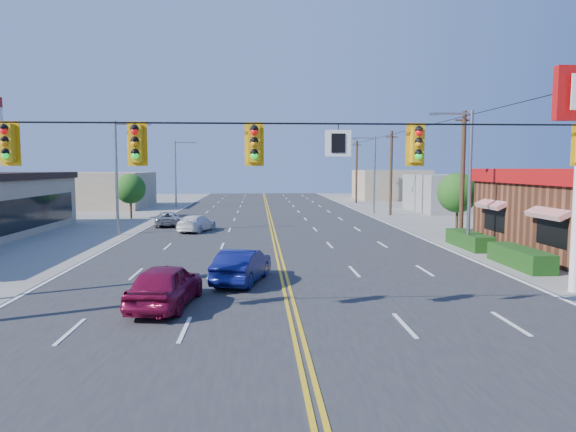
{
  "coord_description": "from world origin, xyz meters",
  "views": [
    {
      "loc": [
        -1.1,
        -14.69,
        4.75
      ],
      "look_at": [
        0.49,
        12.34,
        2.2
      ],
      "focal_mm": 32.0,
      "sensor_mm": 36.0,
      "label": 1
    }
  ],
  "objects": [
    {
      "name": "bld_west_far",
      "position": [
        -20.0,
        48.0,
        2.1
      ],
      "size": [
        11.0,
        12.0,
        4.2
      ],
      "primitive_type": "cube",
      "color": "tan",
      "rests_on": "ground"
    },
    {
      "name": "ground",
      "position": [
        0.0,
        0.0,
        0.0
      ],
      "size": [
        160.0,
        160.0,
        0.0
      ],
      "primitive_type": "plane",
      "color": "gray",
      "rests_on": "ground"
    },
    {
      "name": "signal_span",
      "position": [
        -0.12,
        0.0,
        4.89
      ],
      "size": [
        24.32,
        0.34,
        9.0
      ],
      "color": "#47301E",
      "rests_on": "ground"
    },
    {
      "name": "road",
      "position": [
        0.0,
        20.0,
        0.03
      ],
      "size": [
        20.0,
        120.0,
        0.06
      ],
      "primitive_type": "cube",
      "color": "#2D2D30",
      "rests_on": "ground"
    },
    {
      "name": "bld_east_far",
      "position": [
        19.0,
        62.0,
        2.2
      ],
      "size": [
        10.0,
        10.0,
        4.4
      ],
      "primitive_type": "cube",
      "color": "tan",
      "rests_on": "ground"
    },
    {
      "name": "utility_pole_far",
      "position": [
        12.2,
        54.0,
        4.2
      ],
      "size": [
        0.28,
        0.28,
        8.4
      ],
      "primitive_type": "cylinder",
      "color": "#47301E",
      "rests_on": "ground"
    },
    {
      "name": "bld_east_mid",
      "position": [
        22.0,
        40.0,
        2.0
      ],
      "size": [
        12.0,
        10.0,
        4.0
      ],
      "primitive_type": "cube",
      "color": "gray",
      "rests_on": "ground"
    },
    {
      "name": "car_blue",
      "position": [
        -1.76,
        6.14,
        0.69
      ],
      "size": [
        2.48,
        4.43,
        1.38
      ],
      "primitive_type": "imported",
      "rotation": [
        0.0,
        0.0,
        2.88
      ],
      "color": "#0E1354",
      "rests_on": "ground"
    },
    {
      "name": "streetlight_se",
      "position": [
        10.79,
        14.0,
        4.51
      ],
      "size": [
        2.55,
        0.25,
        8.0
      ],
      "color": "gray",
      "rests_on": "ground"
    },
    {
      "name": "streetlight_nw",
      "position": [
        -10.79,
        48.0,
        4.51
      ],
      "size": [
        2.55,
        0.25,
        8.0
      ],
      "color": "gray",
      "rests_on": "ground"
    },
    {
      "name": "tree_kfc_rear",
      "position": [
        13.5,
        22.0,
        2.93
      ],
      "size": [
        2.94,
        2.94,
        4.41
      ],
      "color": "#47301E",
      "rests_on": "ground"
    },
    {
      "name": "tree_west",
      "position": [
        -13.0,
        34.0,
        2.79
      ],
      "size": [
        2.8,
        2.8,
        4.2
      ],
      "color": "#47301E",
      "rests_on": "ground"
    },
    {
      "name": "car_magenta",
      "position": [
        -4.23,
        2.56,
        0.74
      ],
      "size": [
        2.29,
        4.55,
        1.49
      ],
      "primitive_type": "imported",
      "rotation": [
        0.0,
        0.0,
        3.02
      ],
      "color": "maroon",
      "rests_on": "ground"
    },
    {
      "name": "utility_pole_near",
      "position": [
        12.2,
        18.0,
        4.2
      ],
      "size": [
        0.28,
        0.28,
        8.4
      ],
      "primitive_type": "cylinder",
      "color": "#47301E",
      "rests_on": "ground"
    },
    {
      "name": "streetlight_ne",
      "position": [
        10.79,
        38.0,
        4.51
      ],
      "size": [
        2.55,
        0.25,
        8.0
      ],
      "color": "gray",
      "rests_on": "ground"
    },
    {
      "name": "car_silver",
      "position": [
        -8.41,
        27.08,
        0.57
      ],
      "size": [
        2.49,
        4.37,
        1.15
      ],
      "primitive_type": "imported",
      "rotation": [
        0.0,
        0.0,
        3.29
      ],
      "color": "#A0A0A5",
      "rests_on": "ground"
    },
    {
      "name": "utility_pole_mid",
      "position": [
        12.2,
        36.0,
        4.2
      ],
      "size": [
        0.28,
        0.28,
        8.4
      ],
      "primitive_type": "cylinder",
      "color": "#47301E",
      "rests_on": "ground"
    },
    {
      "name": "car_white",
      "position": [
        -5.65,
        23.34,
        0.61
      ],
      "size": [
        2.9,
        4.5,
        1.21
      ],
      "primitive_type": "imported",
      "rotation": [
        0.0,
        0.0,
        2.83
      ],
      "color": "white",
      "rests_on": "ground"
    },
    {
      "name": "streetlight_sw",
      "position": [
        -10.79,
        22.0,
        4.51
      ],
      "size": [
        2.55,
        0.25,
        8.0
      ],
      "color": "gray",
      "rests_on": "ground"
    }
  ]
}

